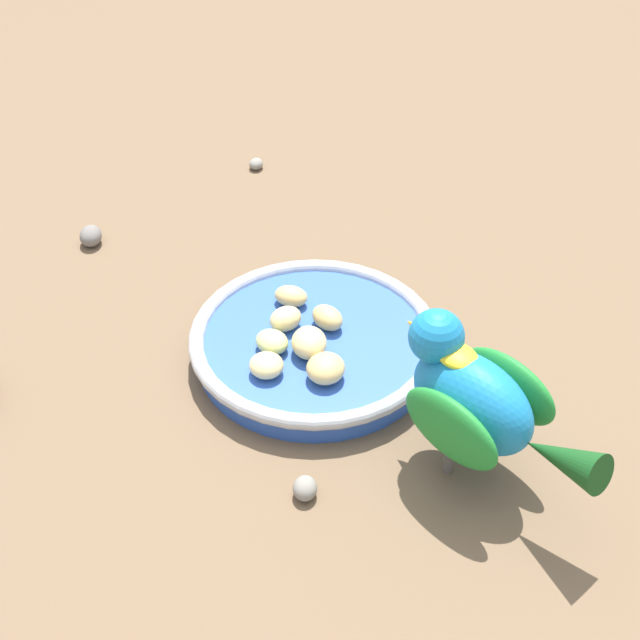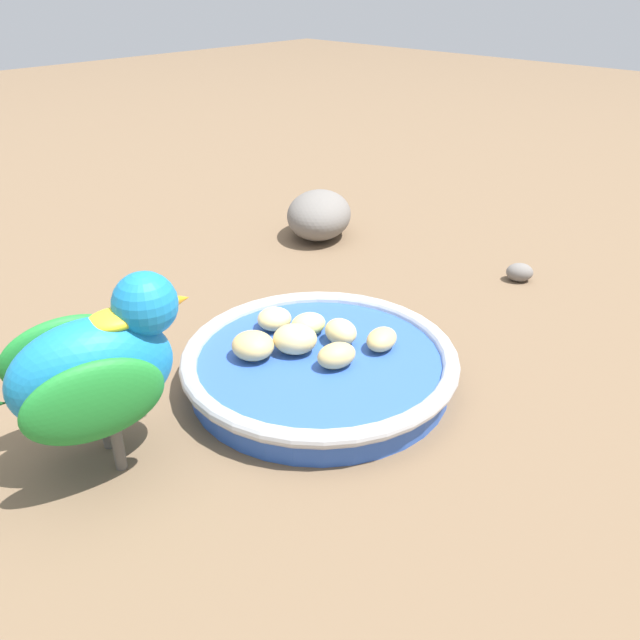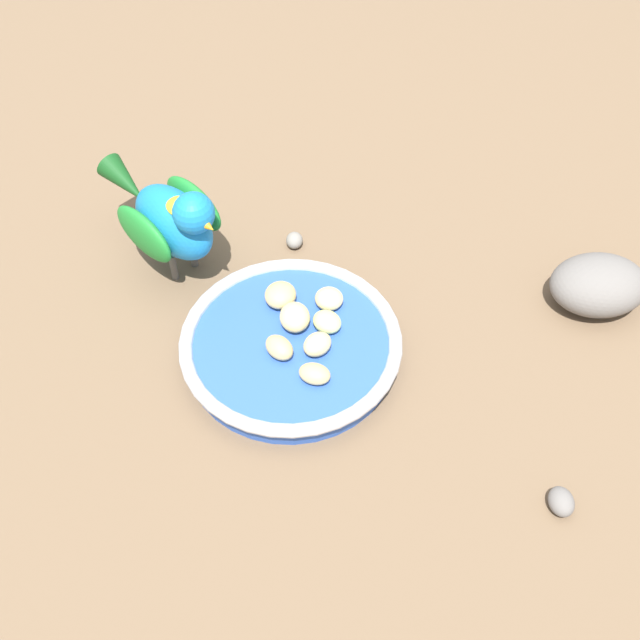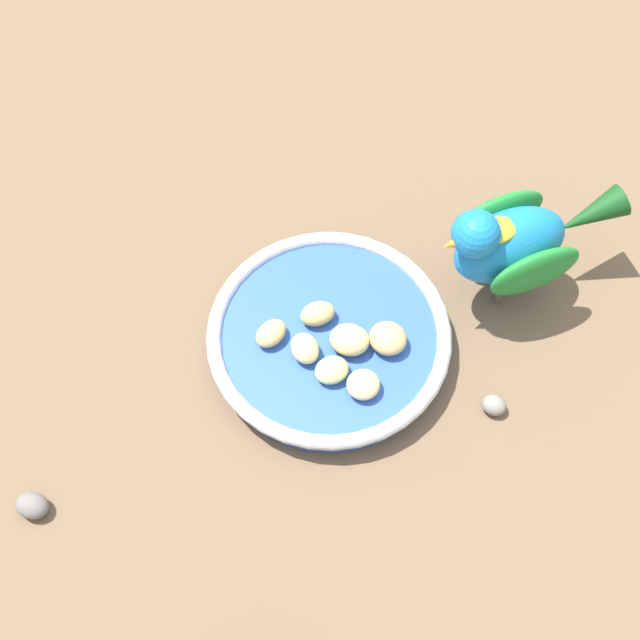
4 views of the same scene
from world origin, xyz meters
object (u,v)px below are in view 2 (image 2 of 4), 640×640
apple_piece_3 (295,339)px  parrot (86,368)px  apple_piece_2 (341,332)px  apple_piece_6 (336,355)px  apple_piece_4 (308,324)px  apple_piece_1 (274,319)px  pebble_1 (518,272)px  feeding_bowl (320,365)px  apple_piece_5 (253,346)px  apple_piece_0 (382,339)px  rock_large (319,215)px  pebble_2 (139,352)px

apple_piece_3 → parrot: size_ratio=0.19×
apple_piece_2 → parrot: size_ratio=0.16×
apple_piece_6 → apple_piece_4: bearing=66.5°
apple_piece_2 → apple_piece_4: bearing=103.2°
apple_piece_1 → apple_piece_6: bearing=-96.2°
apple_piece_1 → pebble_1: (0.29, -0.08, -0.02)m
feeding_bowl → parrot: 0.19m
parrot → apple_piece_5: bearing=12.6°
apple_piece_0 → apple_piece_2: (-0.02, 0.03, 0.00)m
apple_piece_2 → rock_large: bearing=47.1°
pebble_2 → apple_piece_3: bearing=-57.4°
apple_piece_2 → apple_piece_1: bearing=110.1°
apple_piece_4 → parrot: parrot is taller
apple_piece_2 → apple_piece_6: bearing=-144.2°
apple_piece_5 → apple_piece_3: bearing=-32.5°
apple_piece_1 → apple_piece_6: size_ratio=0.92×
apple_piece_4 → apple_piece_1: bearing=117.1°
pebble_1 → apple_piece_0: bearing=-177.5°
apple_piece_1 → apple_piece_5: 0.05m
apple_piece_5 → pebble_1: apple_piece_5 is taller
apple_piece_3 → apple_piece_4: bearing=24.9°
apple_piece_0 → pebble_2: (-0.13, 0.17, -0.03)m
apple_piece_0 → rock_large: (0.20, 0.26, -0.00)m
feeding_bowl → pebble_1: size_ratio=7.83×
apple_piece_6 → pebble_1: 0.30m
apple_piece_3 → parrot: bearing=172.7°
parrot → pebble_1: size_ratio=6.56×
pebble_2 → parrot: bearing=-133.7°
apple_piece_0 → apple_piece_3: size_ratio=0.87×
apple_piece_0 → apple_piece_6: size_ratio=0.97×
feeding_bowl → parrot: size_ratio=1.19×
apple_piece_5 → rock_large: (0.28, 0.19, -0.01)m
apple_piece_3 → apple_piece_5: size_ratio=1.04×
apple_piece_6 → apple_piece_5: bearing=122.4°
rock_large → pebble_1: size_ratio=3.59×
apple_piece_4 → feeding_bowl: bearing=-122.6°
apple_piece_3 → pebble_2: size_ratio=1.61×
parrot → pebble_1: bearing=6.8°
apple_piece_2 → parrot: 0.21m
apple_piece_1 → parrot: (-0.18, -0.02, 0.04)m
apple_piece_5 → pebble_2: size_ratio=1.55×
apple_piece_5 → pebble_2: 0.11m
pebble_1 → pebble_2: 0.41m
apple_piece_1 → apple_piece_4: bearing=-62.9°
apple_piece_4 → apple_piece_5: 0.06m
apple_piece_1 → apple_piece_4: same height
parrot → rock_large: (0.42, 0.19, -0.05)m
pebble_2 → pebble_1: bearing=-22.2°
pebble_1 → apple_piece_4: bearing=169.4°
apple_piece_2 → pebble_1: (0.27, -0.02, -0.03)m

